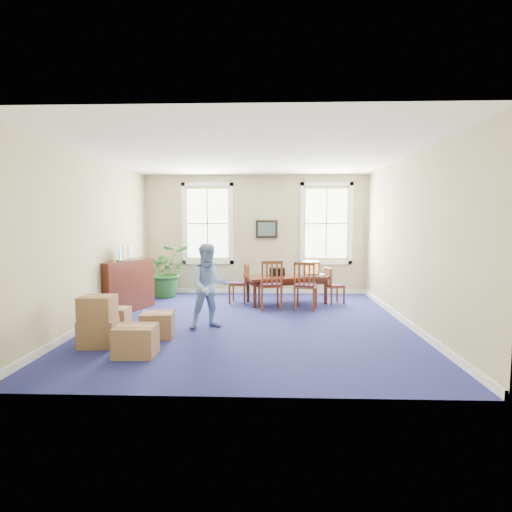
{
  "coord_description": "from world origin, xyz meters",
  "views": [
    {
      "loc": [
        0.37,
        -7.55,
        1.96
      ],
      "look_at": [
        0.1,
        0.6,
        1.25
      ],
      "focal_mm": 28.0,
      "sensor_mm": 36.0,
      "label": 1
    }
  ],
  "objects_px": {
    "cardboard_boxes": "(114,318)",
    "chair_near_left": "(270,285)",
    "crt_tv": "(310,268)",
    "credenza": "(126,285)",
    "conference_table": "(286,289)",
    "man": "(209,286)",
    "potted_plant": "(166,271)"
  },
  "relations": [
    {
      "from": "cardboard_boxes",
      "to": "chair_near_left",
      "type": "bearing_deg",
      "value": 46.91
    },
    {
      "from": "crt_tv",
      "to": "credenza",
      "type": "relative_size",
      "value": 0.29
    },
    {
      "from": "conference_table",
      "to": "cardboard_boxes",
      "type": "relative_size",
      "value": 1.32
    },
    {
      "from": "man",
      "to": "cardboard_boxes",
      "type": "height_order",
      "value": "man"
    },
    {
      "from": "chair_near_left",
      "to": "man",
      "type": "height_order",
      "value": "man"
    },
    {
      "from": "man",
      "to": "cardboard_boxes",
      "type": "relative_size",
      "value": 1.05
    },
    {
      "from": "cardboard_boxes",
      "to": "credenza",
      "type": "bearing_deg",
      "value": 105.56
    },
    {
      "from": "conference_table",
      "to": "credenza",
      "type": "distance_m",
      "value": 3.68
    },
    {
      "from": "man",
      "to": "crt_tv",
      "type": "bearing_deg",
      "value": 29.42
    },
    {
      "from": "chair_near_left",
      "to": "potted_plant",
      "type": "bearing_deg",
      "value": -37.34
    },
    {
      "from": "credenza",
      "to": "potted_plant",
      "type": "distance_m",
      "value": 1.78
    },
    {
      "from": "crt_tv",
      "to": "cardboard_boxes",
      "type": "height_order",
      "value": "crt_tv"
    },
    {
      "from": "credenza",
      "to": "cardboard_boxes",
      "type": "distance_m",
      "value": 2.42
    },
    {
      "from": "man",
      "to": "cardboard_boxes",
      "type": "xyz_separation_m",
      "value": [
        -1.38,
        -1.02,
        -0.36
      ]
    },
    {
      "from": "conference_table",
      "to": "man",
      "type": "relative_size",
      "value": 1.25
    },
    {
      "from": "potted_plant",
      "to": "cardboard_boxes",
      "type": "height_order",
      "value": "potted_plant"
    },
    {
      "from": "conference_table",
      "to": "man",
      "type": "distance_m",
      "value": 2.79
    },
    {
      "from": "conference_table",
      "to": "crt_tv",
      "type": "bearing_deg",
      "value": -11.94
    },
    {
      "from": "conference_table",
      "to": "chair_near_left",
      "type": "relative_size",
      "value": 1.76
    },
    {
      "from": "potted_plant",
      "to": "man",
      "type": "bearing_deg",
      "value": -62.4
    },
    {
      "from": "credenza",
      "to": "man",
      "type": "bearing_deg",
      "value": -12.33
    },
    {
      "from": "crt_tv",
      "to": "man",
      "type": "distance_m",
      "value": 3.14
    },
    {
      "from": "chair_near_left",
      "to": "cardboard_boxes",
      "type": "relative_size",
      "value": 0.75
    },
    {
      "from": "potted_plant",
      "to": "cardboard_boxes",
      "type": "relative_size",
      "value": 0.91
    },
    {
      "from": "conference_table",
      "to": "chair_near_left",
      "type": "xyz_separation_m",
      "value": [
        -0.4,
        -0.66,
        0.22
      ]
    },
    {
      "from": "chair_near_left",
      "to": "potted_plant",
      "type": "xyz_separation_m",
      "value": [
        -2.7,
        1.39,
        0.12
      ]
    },
    {
      "from": "potted_plant",
      "to": "cardboard_boxes",
      "type": "xyz_separation_m",
      "value": [
        0.2,
        -4.05,
        -0.25
      ]
    },
    {
      "from": "cardboard_boxes",
      "to": "potted_plant",
      "type": "bearing_deg",
      "value": 92.89
    },
    {
      "from": "crt_tv",
      "to": "conference_table",
      "type": "bearing_deg",
      "value": 179.88
    },
    {
      "from": "potted_plant",
      "to": "credenza",
      "type": "bearing_deg",
      "value": -104.47
    },
    {
      "from": "potted_plant",
      "to": "cardboard_boxes",
      "type": "bearing_deg",
      "value": -87.11
    },
    {
      "from": "conference_table",
      "to": "cardboard_boxes",
      "type": "xyz_separation_m",
      "value": [
        -2.89,
        -3.33,
        0.09
      ]
    }
  ]
}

